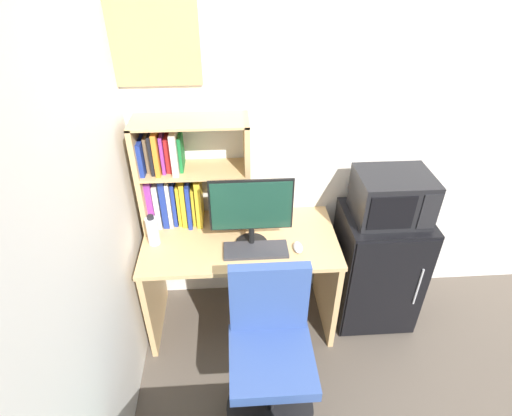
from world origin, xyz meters
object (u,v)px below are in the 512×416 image
Objects in this scene: monitor at (251,210)px; desk_chair at (270,357)px; water_bottle at (153,231)px; hutch_bookshelf at (180,177)px; wall_corkboard at (130,41)px; mini_fridge at (376,267)px; computer_mouse at (298,247)px; microwave at (392,196)px; keyboard at (256,250)px.

desk_chair is at bearing -83.24° from monitor.
water_bottle is at bearing 174.95° from monitor.
desk_chair is at bearing -59.42° from hutch_bookshelf.
mini_fridge is at bearing -10.81° from wall_corkboard.
hutch_bookshelf is 0.82m from wall_corkboard.
computer_mouse is at bearing -25.24° from hutch_bookshelf.
microwave reaches higher than desk_chair.
keyboard is (0.02, -0.07, -0.25)m from monitor.
desk_chair is at bearing -140.13° from microwave.
computer_mouse is (0.26, 0.00, 0.01)m from keyboard.
keyboard is at bearing -36.65° from hutch_bookshelf.
mini_fridge is 0.59m from microwave.
monitor reaches higher than desk_chair.
mini_fridge is at bearing 14.80° from computer_mouse.
microwave is 1.77m from wall_corkboard.
computer_mouse is at bearing -164.93° from microwave.
water_bottle is 0.28× the size of wall_corkboard.
hutch_bookshelf is 0.66m from keyboard.
water_bottle is 1.09m from wall_corkboard.
desk_chair is at bearing -112.38° from computer_mouse.
computer_mouse is 0.90m from water_bottle.
monitor is at bearing -31.87° from hutch_bookshelf.
hutch_bookshelf is 1.60× the size of microwave.
keyboard is 0.94m from mini_fridge.
mini_fridge is at bearing -7.80° from hutch_bookshelf.
wall_corkboard is (-0.19, 0.11, 0.79)m from hutch_bookshelf.
microwave is 1.21m from desk_chair.
microwave is at bearing 89.93° from mini_fridge.
desk_chair reaches higher than mini_fridge.
keyboard is at bearing -179.44° from computer_mouse.
mini_fridge is at bearing 1.43° from water_bottle.
hutch_bookshelf is 0.74× the size of desk_chair.
microwave is (0.00, 0.00, 0.59)m from mini_fridge.
monitor is at bearing 107.73° from keyboard.
wall_corkboard reaches higher than mini_fridge.
monitor is 0.67× the size of wall_corkboard.
monitor is 1.14m from wall_corkboard.
microwave is (0.88, 0.09, -0.00)m from monitor.
wall_corkboard is at bearing 169.30° from microwave.
desk_chair is at bearing -140.25° from mini_fridge.
computer_mouse is at bearing -13.46° from monitor.
water_bottle is (-0.63, 0.12, 0.09)m from keyboard.
monitor is 0.26m from keyboard.
hutch_bookshelf is 6.66× the size of computer_mouse.
water_bottle is at bearing -86.66° from wall_corkboard.
monitor reaches higher than water_bottle.
mini_fridge is (1.32, -0.18, -0.67)m from hutch_bookshelf.
hutch_bookshelf is 0.98× the size of wall_corkboard.
wall_corkboard is (-0.65, 0.45, 1.12)m from keyboard.
desk_chair is at bearing -84.80° from keyboard.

